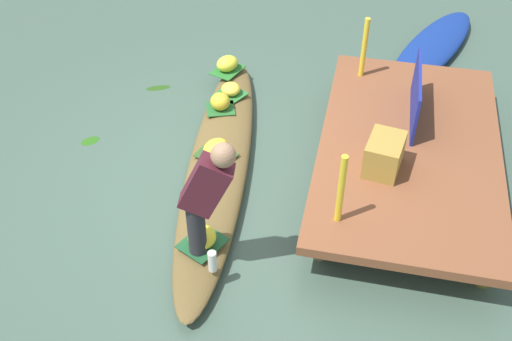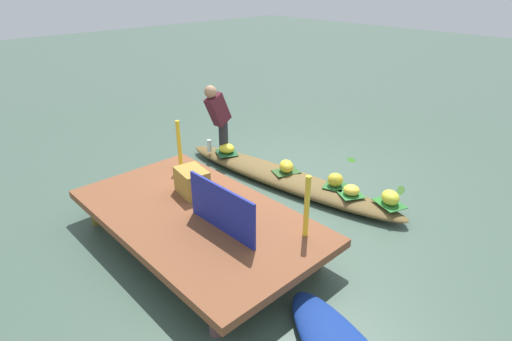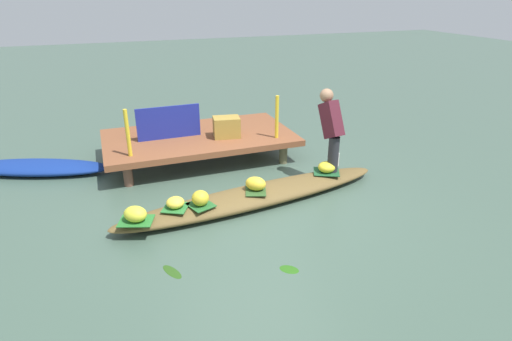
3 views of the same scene
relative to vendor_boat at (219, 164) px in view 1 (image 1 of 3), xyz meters
The scene contains 22 objects.
canal_water 0.11m from the vendor_boat, ahead, with size 40.00×40.00×0.00m, color #425A4B.
dock_platform 1.97m from the vendor_boat, 99.99° to the left, with size 3.20×1.80×0.43m.
vendor_boat is the anchor object (origin of this frame).
moored_boat 3.70m from the vendor_boat, 143.40° to the left, with size 2.40×0.61×0.19m, color navy.
leaf_mat_0 0.86m from the vendor_boat, 166.96° to the right, with size 0.32×0.29×0.01m, color #26632C.
banana_bunch_0 0.88m from the vendor_boat, 166.96° to the right, with size 0.23×0.22×0.20m, color gold.
leaf_mat_1 0.11m from the vendor_boat, 122.93° to the right, with size 0.40×0.28×0.01m, color #2F5325.
banana_bunch_1 0.21m from the vendor_boat, 122.93° to the right, with size 0.29×0.21×0.19m, color yellow.
leaf_mat_2 1.68m from the vendor_boat, 169.18° to the right, with size 0.40×0.30×0.01m, color #28722C.
banana_bunch_2 1.69m from the vendor_boat, 169.18° to the right, with size 0.28×0.23×0.19m, color yellow.
leaf_mat_3 1.22m from the vendor_boat, ahead, with size 0.38×0.33×0.01m, color #1D512C.
banana_bunch_3 1.23m from the vendor_boat, ahead, with size 0.27×0.25×0.16m, color yellow.
leaf_mat_4 1.16m from the vendor_boat, behind, with size 0.31×0.30×0.01m, color #2B7332.
banana_bunch_4 1.17m from the vendor_boat, behind, with size 0.22×0.23×0.14m, color yellow.
vendor_person 1.53m from the vendor_boat, 11.69° to the left, with size 0.24×0.49×1.21m.
water_bottle 1.52m from the vendor_boat, 13.15° to the left, with size 0.08×0.08×0.21m, color silver.
market_banner 2.18m from the vendor_boat, 113.58° to the left, with size 1.05×0.03×0.55m, color navy.
railing_post_west 2.14m from the vendor_boat, 139.33° to the left, with size 0.06×0.06×0.72m, color yellow.
railing_post_east 1.72m from the vendor_boat, 56.91° to the left, with size 0.06×0.06×0.72m, color yellow.
produce_crate 1.74m from the vendor_boat, 87.06° to the left, with size 0.44×0.32×0.34m, color #A38236.
drifting_plant_0 1.57m from the vendor_boat, 97.35° to the right, with size 0.22×0.14×0.01m, color #296117.
drifting_plant_1 1.81m from the vendor_boat, 140.10° to the right, with size 0.31×0.11×0.01m, color #284F17.
Camera 1 is at (4.70, 1.42, 4.31)m, focal length 43.09 mm.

